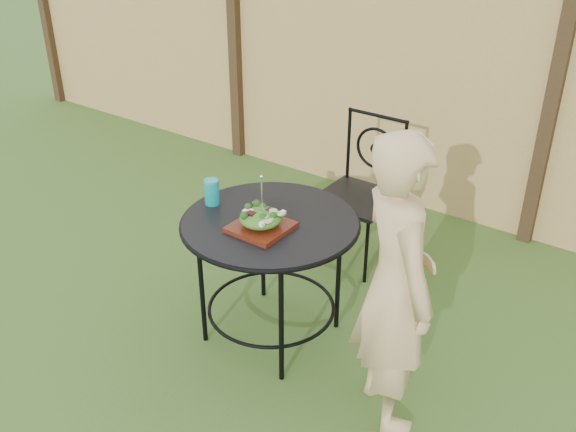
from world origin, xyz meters
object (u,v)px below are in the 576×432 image
object	(u,v)px
patio_chair	(362,187)
diner	(396,286)
patio_table	(270,243)
salad_plate	(261,227)

from	to	relation	value
patio_chair	diner	xyz separation A→B (m)	(0.82, -1.14, 0.21)
patio_table	patio_chair	xyz separation A→B (m)	(-0.03, 1.00, -0.08)
patio_table	patio_chair	distance (m)	1.00
patio_table	salad_plate	world-z (taller)	salad_plate
patio_table	salad_plate	bearing A→B (deg)	-78.61
salad_plate	patio_chair	bearing A→B (deg)	92.69
patio_chair	diner	world-z (taller)	diner
diner	salad_plate	size ratio (longest dim) A/B	5.31
patio_chair	salad_plate	size ratio (longest dim) A/B	3.52
diner	salad_plate	world-z (taller)	diner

